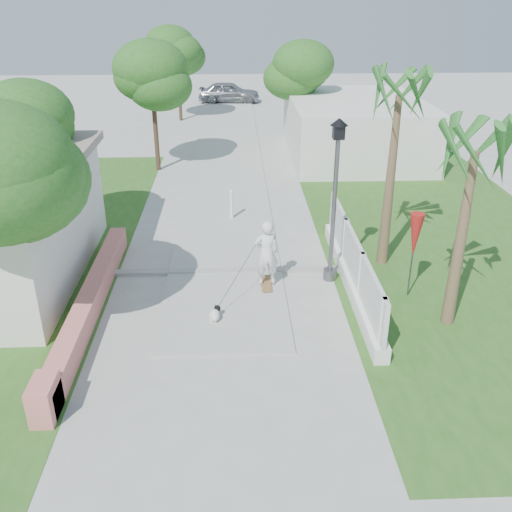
{
  "coord_description": "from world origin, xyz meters",
  "views": [
    {
      "loc": [
        0.3,
        -8.36,
        7.4
      ],
      "look_at": [
        0.83,
        4.76,
        1.1
      ],
      "focal_mm": 40.0,
      "sensor_mm": 36.0,
      "label": 1
    }
  ],
  "objects_px": {
    "skateboarder": "(243,270)",
    "parked_car": "(229,92)",
    "patio_umbrella": "(415,237)",
    "dog": "(215,314)",
    "street_lamp": "(335,196)",
    "bollard": "(231,204)"
  },
  "relations": [
    {
      "from": "bollard",
      "to": "patio_umbrella",
      "type": "distance_m",
      "value": 7.25
    },
    {
      "from": "skateboarder",
      "to": "parked_car",
      "type": "bearing_deg",
      "value": -96.51
    },
    {
      "from": "dog",
      "to": "parked_car",
      "type": "xyz_separation_m",
      "value": [
        0.27,
        28.03,
        0.49
      ]
    },
    {
      "from": "patio_umbrella",
      "to": "parked_car",
      "type": "relative_size",
      "value": 0.56
    },
    {
      "from": "patio_umbrella",
      "to": "parked_car",
      "type": "xyz_separation_m",
      "value": [
        -4.74,
        26.96,
        -0.99
      ]
    },
    {
      "from": "street_lamp",
      "to": "bollard",
      "type": "height_order",
      "value": "street_lamp"
    },
    {
      "from": "parked_car",
      "to": "street_lamp",
      "type": "bearing_deg",
      "value": -171.48
    },
    {
      "from": "bollard",
      "to": "dog",
      "type": "xyz_separation_m",
      "value": [
        -0.41,
        -6.58,
        -0.38
      ]
    },
    {
      "from": "street_lamp",
      "to": "patio_umbrella",
      "type": "bearing_deg",
      "value": -27.76
    },
    {
      "from": "patio_umbrella",
      "to": "skateboarder",
      "type": "bearing_deg",
      "value": 179.17
    },
    {
      "from": "street_lamp",
      "to": "skateboarder",
      "type": "xyz_separation_m",
      "value": [
        -2.4,
        -0.94,
        -1.61
      ]
    },
    {
      "from": "skateboarder",
      "to": "dog",
      "type": "bearing_deg",
      "value": 50.44
    },
    {
      "from": "skateboarder",
      "to": "dog",
      "type": "xyz_separation_m",
      "value": [
        -0.71,
        -1.14,
        -0.61
      ]
    },
    {
      "from": "street_lamp",
      "to": "patio_umbrella",
      "type": "relative_size",
      "value": 1.93
    },
    {
      "from": "street_lamp",
      "to": "bollard",
      "type": "relative_size",
      "value": 4.07
    },
    {
      "from": "bollard",
      "to": "skateboarder",
      "type": "relative_size",
      "value": 0.54
    },
    {
      "from": "street_lamp",
      "to": "dog",
      "type": "xyz_separation_m",
      "value": [
        -3.11,
        -2.08,
        -2.22
      ]
    },
    {
      "from": "bollard",
      "to": "parked_car",
      "type": "distance_m",
      "value": 21.46
    },
    {
      "from": "skateboarder",
      "to": "dog",
      "type": "relative_size",
      "value": 3.82
    },
    {
      "from": "skateboarder",
      "to": "patio_umbrella",
      "type": "bearing_deg",
      "value": 171.73
    },
    {
      "from": "patio_umbrella",
      "to": "bollard",
      "type": "bearing_deg",
      "value": 129.91
    },
    {
      "from": "street_lamp",
      "to": "dog",
      "type": "bearing_deg",
      "value": -146.3
    }
  ]
}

